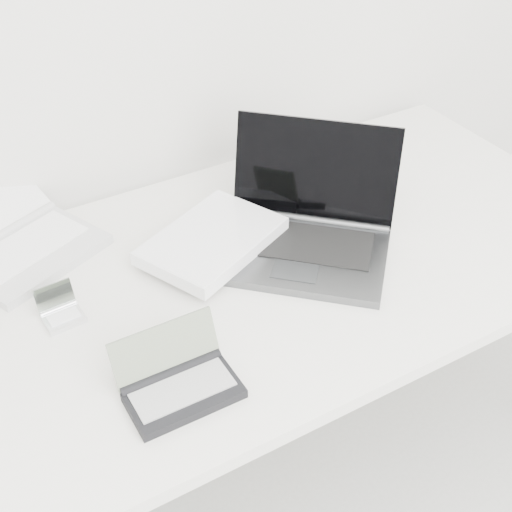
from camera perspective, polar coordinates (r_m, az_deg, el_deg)
desk at (r=1.53m, az=0.21°, el=-1.99°), size 1.60×0.80×0.73m
laptop_large at (r=1.52m, az=0.92°, el=1.74°), size 0.58×0.47×0.24m
netbook_open_white at (r=1.61m, az=-18.68°, el=1.25°), size 0.40×0.43×0.12m
pda_silver at (r=1.42m, az=-15.32°, el=-4.37°), size 0.08×0.08×0.06m
palmtop_charcoal at (r=1.24m, az=-6.21°, el=-10.05°), size 0.19×0.14×0.10m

